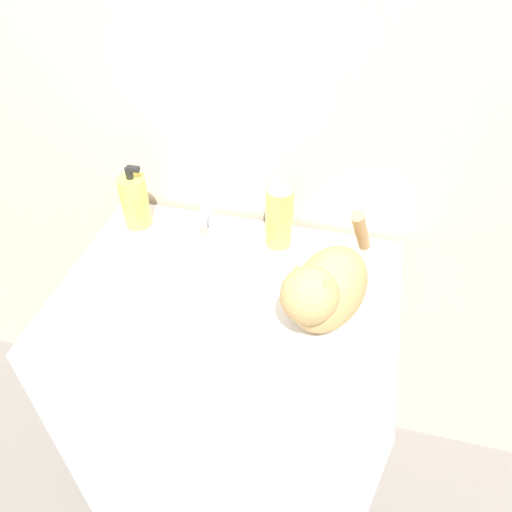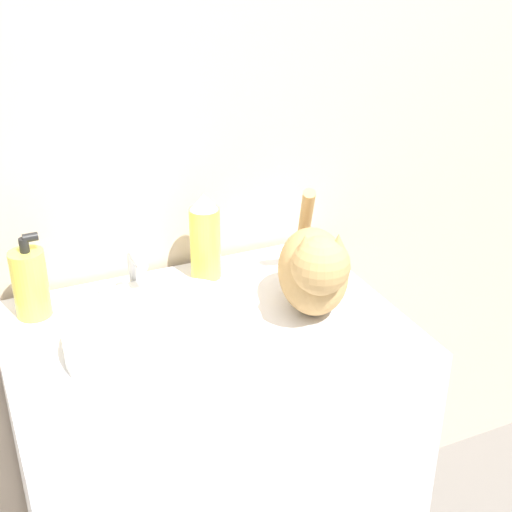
# 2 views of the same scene
# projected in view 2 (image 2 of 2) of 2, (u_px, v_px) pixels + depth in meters

# --- Properties ---
(wall_back) EXTENTS (6.00, 0.05, 2.50)m
(wall_back) POSITION_uv_depth(u_px,v_px,m) (148.00, 124.00, 1.57)
(wall_back) COLOR #C6B29E
(wall_back) RESTS_ON ground_plane
(vanity_cabinet) EXTENTS (0.80, 0.59, 0.91)m
(vanity_cabinet) POSITION_uv_depth(u_px,v_px,m) (212.00, 494.00, 1.66)
(vanity_cabinet) COLOR silver
(vanity_cabinet) RESTS_ON ground_plane
(sink_basin) EXTENTS (0.38, 0.38, 0.05)m
(sink_basin) POSITION_uv_depth(u_px,v_px,m) (164.00, 334.00, 1.39)
(sink_basin) COLOR white
(sink_basin) RESTS_ON vanity_cabinet
(faucet) EXTENTS (0.16, 0.10, 0.12)m
(faucet) POSITION_uv_depth(u_px,v_px,m) (136.00, 277.00, 1.53)
(faucet) COLOR silver
(faucet) RESTS_ON vanity_cabinet
(cat) EXTENTS (0.22, 0.34, 0.23)m
(cat) POSITION_uv_depth(u_px,v_px,m) (315.00, 268.00, 1.46)
(cat) COLOR tan
(cat) RESTS_ON vanity_cabinet
(soap_bottle) EXTENTS (0.07, 0.07, 0.19)m
(soap_bottle) POSITION_uv_depth(u_px,v_px,m) (30.00, 283.00, 1.46)
(soap_bottle) COLOR #EADB4C
(soap_bottle) RESTS_ON vanity_cabinet
(spray_bottle) EXTENTS (0.07, 0.07, 0.20)m
(spray_bottle) POSITION_uv_depth(u_px,v_px,m) (205.00, 237.00, 1.61)
(spray_bottle) COLOR #EADB4C
(spray_bottle) RESTS_ON vanity_cabinet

